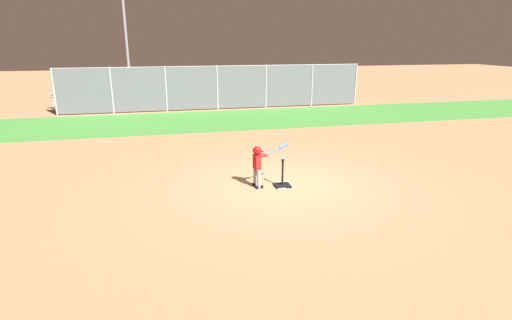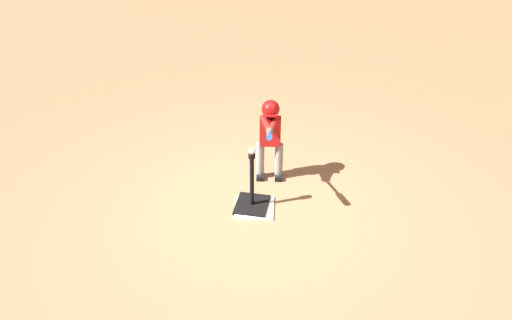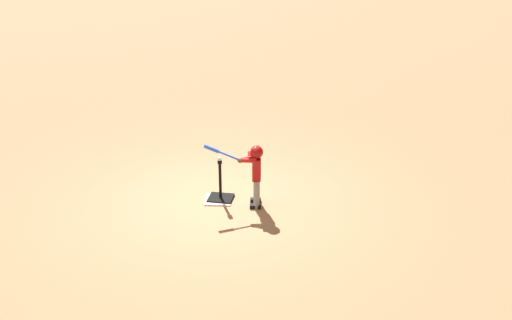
% 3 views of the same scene
% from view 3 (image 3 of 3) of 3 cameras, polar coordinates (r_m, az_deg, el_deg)
% --- Properties ---
extents(ground_plane, '(90.00, 90.00, 0.00)m').
position_cam_3_polar(ground_plane, '(10.13, -3.73, -3.98)').
color(ground_plane, '#99704C').
extents(home_plate, '(0.50, 0.50, 0.02)m').
position_cam_3_polar(home_plate, '(10.17, -3.59, -3.78)').
color(home_plate, white).
rests_on(home_plate, ground_plane).
extents(batting_tee, '(0.41, 0.37, 0.71)m').
position_cam_3_polar(batting_tee, '(10.16, -3.40, -3.22)').
color(batting_tee, black).
rests_on(batting_tee, ground_plane).
extents(batter_child, '(0.96, 0.35, 1.08)m').
position_cam_3_polar(batter_child, '(9.72, -0.16, -0.77)').
color(batter_child, gray).
rests_on(batter_child, ground_plane).
extents(baseball, '(0.07, 0.07, 0.07)m').
position_cam_3_polar(baseball, '(9.89, -3.48, 0.12)').
color(baseball, white).
rests_on(baseball, batting_tee).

